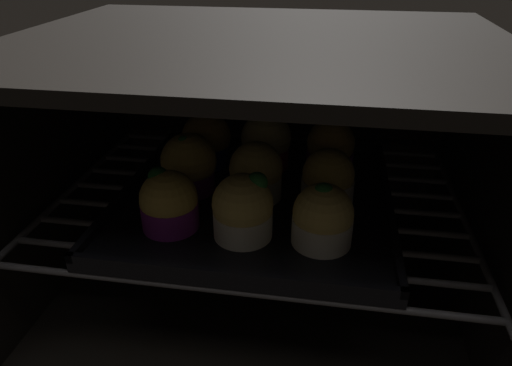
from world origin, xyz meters
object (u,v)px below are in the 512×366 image
object	(u,v)px
muffin_row1_col0	(189,165)
muffin_row1_col1	(255,173)
muffin_row0_col2	(323,218)
muffin_row2_col0	(207,141)
muffin_row2_col2	(330,149)
muffin_row0_col0	(169,203)
muffin_row0_col1	(244,209)
muffin_row1_col2	(328,179)
muffin_row2_col1	(264,142)
baking_tray	(256,199)

from	to	relation	value
muffin_row1_col0	muffin_row1_col1	world-z (taller)	muffin_row1_col0
muffin_row0_col2	muffin_row1_col0	bearing A→B (deg)	152.21
muffin_row2_col0	muffin_row2_col2	xyz separation A→B (cm)	(18.24, 0.27, 0.03)
muffin_row0_col0	muffin_row1_col0	size ratio (longest dim) A/B	0.92
muffin_row0_col1	muffin_row1_col1	world-z (taller)	muffin_row0_col1
muffin_row1_col0	muffin_row1_col2	distance (cm)	18.39
muffin_row0_col2	muffin_row1_col2	xyz separation A→B (cm)	(0.33, 9.39, -0.03)
muffin_row0_col1	muffin_row0_col2	bearing A→B (deg)	0.39
muffin_row1_col2	muffin_row2_col0	size ratio (longest dim) A/B	0.91
muffin_row1_col1	muffin_row2_col1	world-z (taller)	muffin_row2_col1
muffin_row0_col1	muffin_row2_col2	xyz separation A→B (cm)	(9.21, 18.24, 0.10)
baking_tray	muffin_row2_col1	size ratio (longest dim) A/B	4.24
muffin_row0_col0	muffin_row0_col2	bearing A→B (deg)	-1.31
muffin_row1_col0	muffin_row1_col1	distance (cm)	9.05
muffin_row2_col1	muffin_row0_col1	bearing A→B (deg)	-88.45
muffin_row2_col0	muffin_row0_col0	bearing A→B (deg)	-89.91
muffin_row1_col1	muffin_row2_col0	xyz separation A→B (cm)	(-8.82, 8.81, 0.18)
baking_tray	muffin_row0_col1	xyz separation A→B (cm)	(0.16, -9.28, 4.01)
muffin_row2_col2	muffin_row2_col1	bearing A→B (deg)	178.81
muffin_row0_col0	muffin_row0_col2	world-z (taller)	same
baking_tray	muffin_row0_col2	size ratio (longest dim) A/B	4.69
muffin_row0_col1	muffin_row1_col0	size ratio (longest dim) A/B	0.99
baking_tray	muffin_row1_col1	xyz separation A→B (cm)	(-0.05, -0.10, 3.90)
muffin_row0_col0	muffin_row1_col2	size ratio (longest dim) A/B	1.03
baking_tray	muffin_row2_col2	world-z (taller)	muffin_row2_col2
muffin_row0_col0	muffin_row1_col2	bearing A→B (deg)	26.34
muffin_row1_col1	muffin_row1_col0	bearing A→B (deg)	177.46
muffin_row1_col1	muffin_row2_col1	xyz separation A→B (cm)	(-0.29, 9.27, 0.43)
baking_tray	muffin_row1_col1	bearing A→B (deg)	-115.94
baking_tray	muffin_row2_col0	bearing A→B (deg)	135.57
muffin_row2_col0	muffin_row2_col2	size ratio (longest dim) A/B	1.01
muffin_row0_col1	muffin_row2_col0	xyz separation A→B (cm)	(-9.04, 17.98, 0.07)
muffin_row0_col0	muffin_row0_col1	xyz separation A→B (cm)	(9.01, -0.47, 0.34)
muffin_row2_col0	muffin_row2_col1	distance (cm)	8.55
muffin_row1_col1	muffin_row1_col2	bearing A→B (deg)	1.68
baking_tray	muffin_row1_col0	size ratio (longest dim) A/B	4.34
muffin_row1_col1	muffin_row0_col2	bearing A→B (deg)	-45.33
muffin_row2_col0	baking_tray	bearing A→B (deg)	-44.43
muffin_row1_col0	muffin_row0_col2	bearing A→B (deg)	-27.79
muffin_row0_col2	muffin_row2_col1	bearing A→B (deg)	116.83
muffin_row0_col1	muffin_row0_col2	world-z (taller)	muffin_row0_col1
muffin_row2_col0	muffin_row1_col0	bearing A→B (deg)	-91.49
muffin_row0_col1	muffin_row2_col2	world-z (taller)	muffin_row0_col1
muffin_row0_col1	muffin_row1_col2	size ratio (longest dim) A/B	1.10
muffin_row0_col2	muffin_row1_col1	bearing A→B (deg)	134.67
muffin_row1_col2	muffin_row2_col2	bearing A→B (deg)	89.49
muffin_row0_col0	muffin_row1_col2	world-z (taller)	muffin_row0_col0
muffin_row1_col0	muffin_row2_col1	distance (cm)	12.47
muffin_row0_col1	muffin_row1_col2	bearing A→B (deg)	45.98
muffin_row1_col2	muffin_row2_col2	size ratio (longest dim) A/B	0.92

